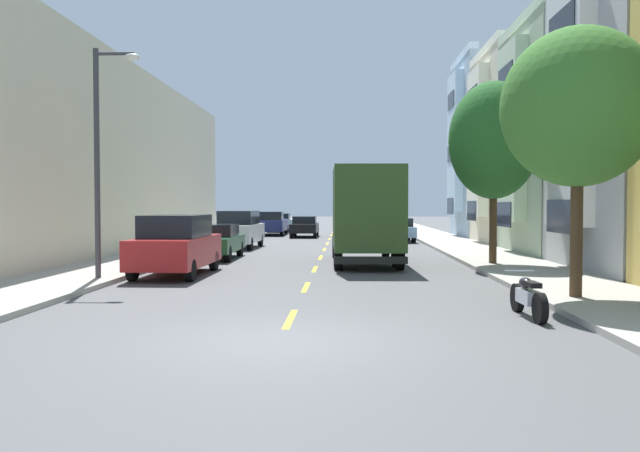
% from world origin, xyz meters
% --- Properties ---
extents(ground_plane, '(160.00, 160.00, 0.00)m').
position_xyz_m(ground_plane, '(0.00, 30.00, 0.00)').
color(ground_plane, '#4C4C4F').
extents(sidewalk_left, '(3.20, 120.00, 0.14)m').
position_xyz_m(sidewalk_left, '(-7.10, 28.00, 0.07)').
color(sidewalk_left, '#A39E93').
rests_on(sidewalk_left, ground_plane).
extents(sidewalk_right, '(3.20, 120.00, 0.14)m').
position_xyz_m(sidewalk_right, '(7.10, 28.00, 0.07)').
color(sidewalk_right, '#A39E93').
rests_on(sidewalk_right, ground_plane).
extents(lane_centerline_dashes, '(0.14, 47.20, 0.01)m').
position_xyz_m(lane_centerline_dashes, '(0.00, 24.50, 0.00)').
color(lane_centerline_dashes, yellow).
rests_on(lane_centerline_dashes, ground_plane).
extents(townhouse_third_sage, '(11.06, 7.44, 10.52)m').
position_xyz_m(townhouse_third_sage, '(13.82, 18.77, 5.06)').
color(townhouse_third_sage, '#99AD8E').
rests_on(townhouse_third_sage, ground_plane).
extents(townhouse_fourth_cream, '(12.98, 7.44, 11.01)m').
position_xyz_m(townhouse_fourth_cream, '(14.78, 26.41, 5.30)').
color(townhouse_fourth_cream, beige).
rests_on(townhouse_fourth_cream, ground_plane).
extents(townhouse_fifth_powder_blue, '(14.15, 7.44, 12.31)m').
position_xyz_m(townhouse_fifth_powder_blue, '(15.37, 34.05, 5.95)').
color(townhouse_fifth_powder_blue, '#9EB7CC').
rests_on(townhouse_fifth_powder_blue, ground_plane).
extents(apartment_block_opposite, '(10.00, 36.00, 8.79)m').
position_xyz_m(apartment_block_opposite, '(-13.70, 20.00, 4.40)').
color(apartment_block_opposite, beige).
rests_on(apartment_block_opposite, ground_plane).
extents(street_tree_nearest, '(3.49, 3.49, 6.18)m').
position_xyz_m(street_tree_nearest, '(6.40, 4.42, 4.48)').
color(street_tree_nearest, '#47331E').
rests_on(street_tree_nearest, sidewalk_right).
extents(street_tree_second, '(3.22, 3.22, 6.55)m').
position_xyz_m(street_tree_second, '(6.40, 13.06, 4.56)').
color(street_tree_second, '#47331E').
rests_on(street_tree_second, sidewalk_right).
extents(street_lamp, '(1.35, 0.28, 6.60)m').
position_xyz_m(street_lamp, '(-5.94, 7.85, 3.98)').
color(street_lamp, '#38383D').
rests_on(street_lamp, sidewalk_left).
extents(delivery_box_truck, '(2.63, 7.49, 3.60)m').
position_xyz_m(delivery_box_truck, '(1.81, 14.03, 2.00)').
color(delivery_box_truck, '#2D471E').
rests_on(delivery_box_truck, ground_plane).
extents(parked_wagon_champagne, '(1.83, 4.70, 1.50)m').
position_xyz_m(parked_wagon_champagne, '(4.30, 44.78, 0.80)').
color(parked_wagon_champagne, tan).
rests_on(parked_wagon_champagne, ground_plane).
extents(parked_wagon_charcoal, '(1.89, 4.73, 1.50)m').
position_xyz_m(parked_wagon_charcoal, '(4.31, 36.06, 0.80)').
color(parked_wagon_charcoal, '#333338').
rests_on(parked_wagon_charcoal, ground_plane).
extents(parked_sedan_forest, '(1.83, 4.51, 1.43)m').
position_xyz_m(parked_sedan_forest, '(-4.35, 16.23, 0.75)').
color(parked_sedan_forest, '#194C28').
rests_on(parked_sedan_forest, ground_plane).
extents(parked_pickup_navy, '(2.05, 5.32, 1.73)m').
position_xyz_m(parked_pickup_navy, '(-4.40, 37.29, 0.83)').
color(parked_pickup_navy, navy).
rests_on(parked_pickup_navy, ground_plane).
extents(parked_suv_red, '(2.00, 4.82, 1.93)m').
position_xyz_m(parked_suv_red, '(-4.32, 9.82, 0.99)').
color(parked_suv_red, '#AD1E1E').
rests_on(parked_suv_red, ground_plane).
extents(parked_hatchback_teal, '(1.78, 4.02, 1.50)m').
position_xyz_m(parked_hatchback_teal, '(-4.41, 43.29, 0.76)').
color(parked_hatchback_teal, '#195B60').
rests_on(parked_hatchback_teal, ground_plane).
extents(parked_sedan_sky, '(1.86, 4.52, 1.43)m').
position_xyz_m(parked_sedan_sky, '(4.23, 29.22, 0.75)').
color(parked_sedan_sky, '#7A9EC6').
rests_on(parked_sedan_sky, ground_plane).
extents(parked_suv_white, '(2.08, 4.85, 1.93)m').
position_xyz_m(parked_suv_white, '(-4.47, 22.94, 0.99)').
color(parked_suv_white, silver).
rests_on(parked_suv_white, ground_plane).
extents(moving_black_sedan, '(1.80, 4.50, 1.43)m').
position_xyz_m(moving_black_sedan, '(-1.80, 34.64, 0.75)').
color(moving_black_sedan, black).
rests_on(moving_black_sedan, ground_plane).
extents(parked_motorcycle, '(0.62, 2.05, 0.90)m').
position_xyz_m(parked_motorcycle, '(4.75, 2.36, 0.41)').
color(parked_motorcycle, black).
rests_on(parked_motorcycle, ground_plane).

